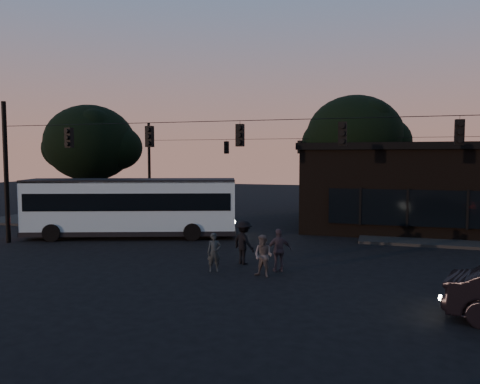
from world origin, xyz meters
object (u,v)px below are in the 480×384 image
(pedestrian_d, at_px, (244,242))
(pedestrian_c, at_px, (279,250))
(building, at_px, (428,186))
(bus, at_px, (132,205))
(pedestrian_b, at_px, (263,256))
(pedestrian_a, at_px, (214,252))

(pedestrian_d, bearing_deg, pedestrian_c, -170.56)
(building, xyz_separation_m, pedestrian_d, (-8.47, -13.16, -1.77))
(building, distance_m, bus, 18.59)
(pedestrian_b, bearing_deg, pedestrian_d, 140.95)
(bus, bearing_deg, pedestrian_b, -53.48)
(pedestrian_a, bearing_deg, pedestrian_d, 40.60)
(bus, bearing_deg, pedestrian_c, -48.24)
(bus, xyz_separation_m, pedestrian_b, (9.34, -6.46, -1.06))
(pedestrian_c, bearing_deg, bus, -57.82)
(bus, distance_m, pedestrian_c, 11.24)
(pedestrian_c, bearing_deg, pedestrian_b, 38.81)
(bus, bearing_deg, pedestrian_d, -48.81)
(bus, distance_m, pedestrian_d, 9.32)
(pedestrian_b, bearing_deg, building, 79.70)
(building, distance_m, pedestrian_a, 17.51)
(building, relative_size, pedestrian_c, 8.90)
(building, relative_size, pedestrian_a, 9.93)
(pedestrian_a, distance_m, pedestrian_d, 1.77)
(building, xyz_separation_m, pedestrian_c, (-6.75, -14.03, -1.84))
(bus, distance_m, pedestrian_a, 9.62)
(building, height_order, pedestrian_b, building)
(pedestrian_a, xyz_separation_m, pedestrian_c, (2.49, 0.73, 0.09))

